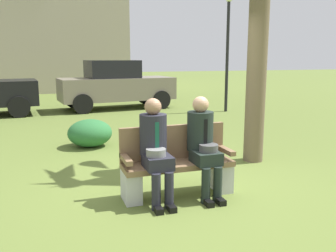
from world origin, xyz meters
The scene contains 7 objects.
ground_plane centered at (0.00, 0.00, 0.00)m, with size 80.00×80.00×0.00m, color #5C6E2F.
park_bench centered at (-0.18, -0.19, 0.40)m, with size 1.44×0.44×0.90m.
seated_man_left centered at (-0.50, -0.32, 0.72)m, with size 0.34×0.72×1.28m.
seated_man_right centered at (0.14, -0.32, 0.72)m, with size 0.34×0.72×1.29m.
shrub_near_bench centered at (-0.95, 2.81, 0.28)m, with size 0.89×0.81×0.55m, color #2B6A35.
parked_car_far centered at (0.59, 8.14, 0.84)m, with size 4.04×2.05×1.68m.
street_lamp centered at (3.93, 6.29, 2.28)m, with size 0.24×0.24×3.74m.
Camera 1 is at (-1.74, -4.45, 1.77)m, focal length 38.71 mm.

